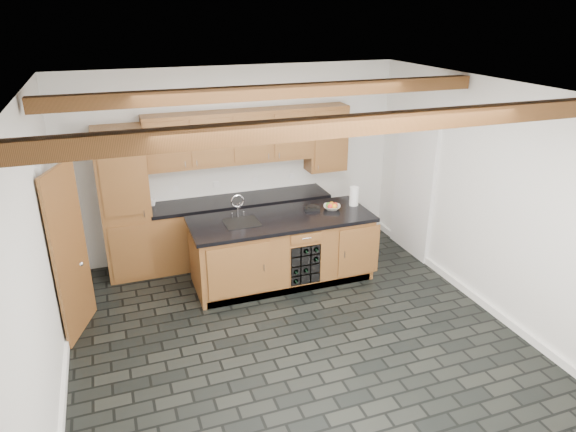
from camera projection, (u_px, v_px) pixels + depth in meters
name	position (u px, v px, depth m)	size (l,w,h in m)	color
ground	(294.00, 334.00, 6.00)	(5.00, 5.00, 0.00)	black
room_shell	(271.00, 198.00, 5.86)	(5.01, 5.00, 5.00)	white
back_cabinetry	(217.00, 197.00, 7.46)	(3.65, 0.62, 2.20)	#93602F
island	(282.00, 249.00, 7.04)	(2.48, 0.96, 0.93)	#93602F
faucet	(241.00, 219.00, 6.72)	(0.45, 0.40, 0.34)	black
kitchen_scale	(312.00, 208.00, 7.12)	(0.22, 0.16, 0.06)	black
fruit_bowl	(332.00, 207.00, 7.14)	(0.24, 0.24, 0.06)	beige
fruit_cluster	(332.00, 205.00, 7.13)	(0.16, 0.17, 0.07)	red
paper_towel	(354.00, 196.00, 7.25)	(0.13, 0.13, 0.27)	white
mug	(152.00, 202.00, 7.27)	(0.10, 0.10, 0.10)	white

